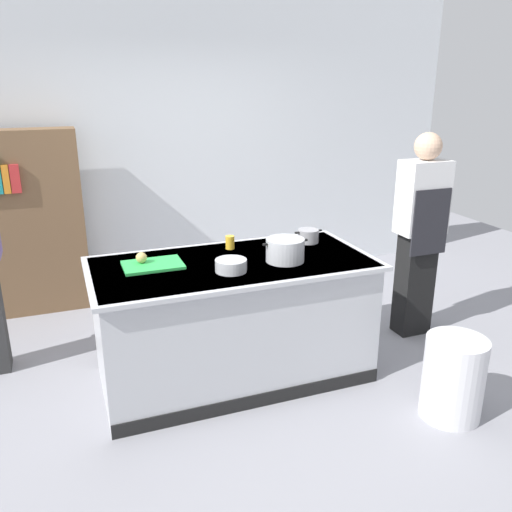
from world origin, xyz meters
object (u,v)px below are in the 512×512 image
at_px(sauce_pan, 308,236).
at_px(stock_pot, 285,250).
at_px(person_chef, 420,231).
at_px(mixing_bowl, 231,265).
at_px(juice_cup, 230,242).
at_px(bookshelf, 21,224).
at_px(onion, 141,258).
at_px(trash_bin, 453,378).

bearing_deg(sauce_pan, stock_pot, -135.27).
distance_m(sauce_pan, person_chef, 0.99).
bearing_deg(mixing_bowl, person_chef, 10.37).
xyz_separation_m(juice_cup, bookshelf, (-1.51, 1.51, -0.10)).
height_order(onion, bookshelf, bookshelf).
bearing_deg(sauce_pan, juice_cup, 174.54).
distance_m(stock_pot, juice_cup, 0.49).
bearing_deg(juice_cup, onion, -167.95).
relative_size(stock_pot, bookshelf, 0.20).
relative_size(juice_cup, trash_bin, 0.18).
height_order(stock_pot, trash_bin, stock_pot).
bearing_deg(bookshelf, mixing_bowl, -55.34).
xyz_separation_m(stock_pot, person_chef, (1.33, 0.26, -0.07)).
relative_size(stock_pot, mixing_bowl, 1.59).
bearing_deg(mixing_bowl, stock_pot, 8.75).
height_order(onion, juice_cup, juice_cup).
bearing_deg(onion, stock_pot, -15.21).
xyz_separation_m(stock_pot, mixing_bowl, (-0.42, -0.06, -0.04)).
distance_m(stock_pot, bookshelf, 2.62).
bearing_deg(mixing_bowl, onion, 148.81).
height_order(sauce_pan, juice_cup, sauce_pan).
bearing_deg(juice_cup, person_chef, -5.33).
distance_m(juice_cup, bookshelf, 2.14).
height_order(person_chef, bookshelf, person_chef).
relative_size(sauce_pan, bookshelf, 0.13).
relative_size(stock_pot, trash_bin, 0.60).
height_order(onion, stock_pot, stock_pot).
bearing_deg(bookshelf, stock_pot, -46.94).
xyz_separation_m(mixing_bowl, trash_bin, (1.24, -0.80, -0.66)).
xyz_separation_m(onion, person_chef, (2.29, -0.00, -0.04)).
distance_m(onion, mixing_bowl, 0.63).
xyz_separation_m(onion, sauce_pan, (1.31, 0.09, -0.01)).
height_order(mixing_bowl, bookshelf, bookshelf).
bearing_deg(person_chef, mixing_bowl, 113.77).
distance_m(mixing_bowl, trash_bin, 1.62).
relative_size(stock_pot, sauce_pan, 1.48).
relative_size(mixing_bowl, juice_cup, 2.11).
bearing_deg(mixing_bowl, juice_cup, 72.67).
height_order(onion, trash_bin, onion).
relative_size(juice_cup, bookshelf, 0.06).
height_order(sauce_pan, trash_bin, sauce_pan).
relative_size(mixing_bowl, trash_bin, 0.38).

